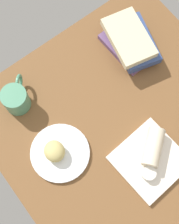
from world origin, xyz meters
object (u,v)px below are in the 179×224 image
object	(u,v)px
sauce_cup	(149,173)
square_plate	(150,160)
coffee_mug	(16,99)
round_plate	(60,153)
scone_pastry	(55,151)
book_stack	(130,42)
breakfast_wrap	(153,147)

from	to	relation	value
sauce_cup	square_plate	bearing A→B (deg)	131.10
coffee_mug	round_plate	bearing A→B (deg)	2.78
round_plate	square_plate	bearing A→B (deg)	47.92
square_plate	sauce_cup	distance (cm)	5.43
scone_pastry	coffee_mug	world-z (taller)	coffee_mug
square_plate	book_stack	size ratio (longest dim) A/B	0.86
sauce_cup	coffee_mug	world-z (taller)	coffee_mug
sauce_cup	book_stack	distance (cm)	49.51
round_plate	coffee_mug	xyz separation A→B (cm)	(-24.61, -1.19, 4.27)
sauce_cup	book_stack	bearing A→B (deg)	147.98
coffee_mug	breakfast_wrap	bearing A→B (deg)	32.61
round_plate	sauce_cup	size ratio (longest dim) A/B	4.32
scone_pastry	square_plate	bearing A→B (deg)	48.22
scone_pastry	coffee_mug	bearing A→B (deg)	179.72
coffee_mug	square_plate	bearing A→B (deg)	28.30
round_plate	breakfast_wrap	bearing A→B (deg)	54.89
breakfast_wrap	square_plate	bearing A→B (deg)	-86.26
scone_pastry	breakfast_wrap	bearing A→B (deg)	54.85
round_plate	scone_pastry	bearing A→B (deg)	-125.89
round_plate	book_stack	world-z (taller)	book_stack
sauce_cup	breakfast_wrap	size ratio (longest dim) A/B	0.37
scone_pastry	book_stack	bearing A→B (deg)	109.32
round_plate	breakfast_wrap	size ratio (longest dim) A/B	1.58
book_stack	coffee_mug	distance (cm)	47.71
square_plate	coffee_mug	bearing A→B (deg)	-151.70
round_plate	sauce_cup	bearing A→B (deg)	38.95
square_plate	breakfast_wrap	bearing A→B (deg)	131.10
round_plate	coffee_mug	bearing A→B (deg)	-177.22
round_plate	square_plate	size ratio (longest dim) A/B	0.96
square_plate	coffee_mug	xyz separation A→B (cm)	(-45.80, -24.66, 4.17)
book_stack	coffee_mug	world-z (taller)	coffee_mug
round_plate	sauce_cup	xyz separation A→B (cm)	(24.43, 19.75, 2.36)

